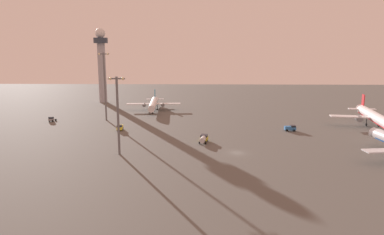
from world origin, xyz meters
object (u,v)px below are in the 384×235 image
(airplane_mid_apron, at_px, (375,117))
(fuel_truck, at_px, (204,138))
(apron_light_west, at_px, (105,83))
(airplane_terminal_side, at_px, (154,104))
(baggage_tractor, at_px, (120,127))
(pushback_tug, at_px, (51,119))
(control_tower, at_px, (102,60))
(maintenance_van, at_px, (290,128))
(apron_light_east, at_px, (118,110))

(airplane_mid_apron, height_order, fuel_truck, airplane_mid_apron)
(fuel_truck, bearing_deg, apron_light_west, 148.13)
(airplane_mid_apron, distance_m, airplane_terminal_side, 99.93)
(baggage_tractor, relative_size, apron_light_west, 0.15)
(airplane_terminal_side, height_order, apron_light_west, apron_light_west)
(fuel_truck, xyz_separation_m, apron_light_west, (-42.09, 36.28, 15.07))
(fuel_truck, xyz_separation_m, baggage_tractor, (-31.84, 17.15, -0.19))
(fuel_truck, distance_m, baggage_tractor, 36.16)
(pushback_tug, bearing_deg, control_tower, -79.22)
(maintenance_van, distance_m, baggage_tractor, 64.84)
(pushback_tug, xyz_separation_m, apron_light_east, (39.92, -46.94, 12.20))
(airplane_terminal_side, xyz_separation_m, baggage_tractor, (-6.96, -45.16, -2.23))
(control_tower, relative_size, maintenance_van, 10.05)
(maintenance_van, bearing_deg, fuel_truck, -63.25)
(pushback_tug, distance_m, apron_light_east, 62.81)
(airplane_mid_apron, bearing_deg, pushback_tug, 5.24)
(fuel_truck, relative_size, apron_light_west, 0.22)
(control_tower, bearing_deg, pushback_tug, -97.25)
(apron_light_east, bearing_deg, pushback_tug, 130.38)
(airplane_mid_apron, relative_size, apron_light_west, 1.47)
(baggage_tractor, bearing_deg, airplane_mid_apron, -179.96)
(control_tower, relative_size, airplane_terminal_side, 1.20)
(airplane_mid_apron, xyz_separation_m, maintenance_van, (-34.69, -7.06, -2.98))
(pushback_tug, distance_m, apron_light_west, 27.68)
(baggage_tractor, xyz_separation_m, pushback_tug, (-33.02, 15.74, -0.11))
(airplane_mid_apron, bearing_deg, baggage_tractor, 13.11)
(airplane_mid_apron, height_order, pushback_tug, airplane_mid_apron)
(airplane_terminal_side, distance_m, maintenance_van, 73.16)
(control_tower, relative_size, apron_light_west, 1.44)
(maintenance_van, height_order, fuel_truck, fuel_truck)
(airplane_terminal_side, relative_size, apron_light_east, 1.53)
(baggage_tractor, bearing_deg, fuel_truck, 147.41)
(apron_light_west, bearing_deg, pushback_tug, -171.53)
(airplane_mid_apron, distance_m, baggage_tractor, 99.86)
(control_tower, bearing_deg, fuel_truck, -57.04)
(apron_light_west, height_order, apron_light_east, apron_light_west)
(control_tower, xyz_separation_m, maintenance_van, (90.72, -71.41, -23.00))
(control_tower, distance_m, airplane_mid_apron, 142.37)
(baggage_tractor, distance_m, apron_light_east, 34.16)
(apron_light_west, bearing_deg, airplane_terminal_side, 56.52)
(airplane_mid_apron, bearing_deg, airplane_terminal_side, -13.34)
(maintenance_van, relative_size, fuel_truck, 0.64)
(airplane_mid_apron, distance_m, apron_light_east, 100.81)
(fuel_truck, bearing_deg, airplane_terminal_side, 120.65)
(apron_light_west, xyz_separation_m, apron_light_east, (17.15, -50.33, -3.18))
(fuel_truck, height_order, apron_light_east, apron_light_east)
(apron_light_east, bearing_deg, airplane_mid_apron, 22.69)
(control_tower, xyz_separation_m, baggage_tractor, (25.88, -71.87, -23.00))
(maintenance_van, distance_m, fuel_truck, 37.40)
(airplane_terminal_side, xyz_separation_m, pushback_tug, (-39.98, -29.43, -2.34))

